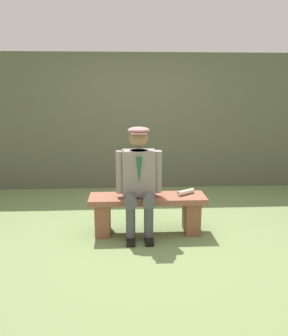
# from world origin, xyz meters

# --- Properties ---
(ground_plane) EXTENTS (30.00, 30.00, 0.00)m
(ground_plane) POSITION_xyz_m (0.00, 0.00, 0.00)
(ground_plane) COLOR #6D814D
(bench) EXTENTS (1.42, 0.40, 0.48)m
(bench) POSITION_xyz_m (0.00, 0.00, 0.31)
(bench) COLOR brown
(bench) RESTS_ON ground
(seated_man) EXTENTS (0.55, 0.53, 1.32)m
(seated_man) POSITION_xyz_m (0.11, 0.06, 0.73)
(seated_man) COLOR gray
(seated_man) RESTS_ON ground
(rolled_magazine) EXTENTS (0.24, 0.19, 0.06)m
(rolled_magazine) POSITION_xyz_m (-0.48, -0.04, 0.51)
(rolled_magazine) COLOR beige
(rolled_magazine) RESTS_ON bench
(stadium_wall) EXTENTS (12.00, 0.24, 2.37)m
(stadium_wall) POSITION_xyz_m (0.00, -2.16, 1.19)
(stadium_wall) COLOR #525441
(stadium_wall) RESTS_ON ground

